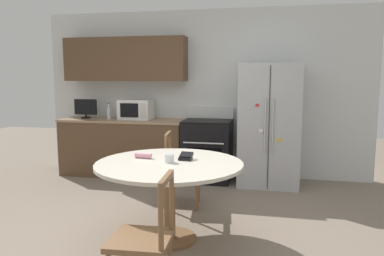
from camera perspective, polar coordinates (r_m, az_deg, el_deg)
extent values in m
plane|color=gray|center=(3.76, -6.13, -16.83)|extent=(14.00, 14.00, 0.00)
cube|color=silver|center=(6.00, 1.65, 5.27)|extent=(5.20, 0.10, 2.60)
cube|color=brown|center=(6.13, -10.14, 10.25)|extent=(1.97, 0.34, 0.68)
cube|color=brown|center=(6.10, -10.32, -3.02)|extent=(1.97, 0.62, 0.86)
cube|color=#997A5B|center=(6.03, -10.42, 1.18)|extent=(2.00, 0.64, 0.03)
cube|color=#B2B5BA|center=(5.52, 11.67, 0.46)|extent=(0.86, 0.70, 1.75)
cube|color=#333333|center=(5.16, 11.64, -0.03)|extent=(0.01, 0.01, 1.68)
cylinder|color=silver|center=(5.14, 11.09, 0.44)|extent=(0.02, 0.02, 0.74)
cylinder|color=silver|center=(5.14, 12.20, 0.41)|extent=(0.02, 0.02, 0.74)
cube|color=white|center=(5.17, 10.48, -0.41)|extent=(0.06, 0.02, 0.05)
cube|color=yellow|center=(5.19, 13.10, -1.80)|extent=(0.06, 0.02, 0.05)
cube|color=red|center=(5.13, 9.93, 3.44)|extent=(0.05, 0.02, 0.04)
cube|color=black|center=(5.70, 2.37, -3.50)|extent=(0.72, 0.64, 0.90)
cube|color=black|center=(5.40, 1.78, -5.10)|extent=(0.51, 0.01, 0.40)
cylinder|color=silver|center=(5.32, 1.74, -2.32)|extent=(0.59, 0.02, 0.02)
cube|color=black|center=(5.62, 2.40, 1.10)|extent=(0.72, 0.64, 0.02)
cube|color=white|center=(5.90, 2.88, 2.29)|extent=(0.72, 0.06, 0.16)
cube|color=white|center=(5.98, -8.53, 2.82)|extent=(0.51, 0.34, 0.31)
cube|color=black|center=(5.84, -9.55, 2.68)|extent=(0.29, 0.01, 0.22)
cube|color=silver|center=(5.76, -7.44, 2.65)|extent=(0.10, 0.01, 0.22)
cylinder|color=black|center=(6.31, -15.85, 1.55)|extent=(0.16, 0.16, 0.02)
cylinder|color=black|center=(6.31, -15.86, 1.82)|extent=(0.03, 0.03, 0.04)
cube|color=black|center=(6.30, -15.90, 3.12)|extent=(0.37, 0.05, 0.25)
cylinder|color=silver|center=(6.12, -12.56, 2.18)|extent=(0.06, 0.06, 0.17)
cylinder|color=silver|center=(6.11, -12.60, 3.30)|extent=(0.03, 0.03, 0.07)
cylinder|color=#262626|center=(6.10, -12.61, 3.67)|extent=(0.03, 0.03, 0.01)
cylinder|color=beige|center=(3.55, -3.49, -5.50)|extent=(1.40, 1.40, 0.03)
cylinder|color=brown|center=(3.66, -3.44, -11.15)|extent=(0.11, 0.11, 0.71)
cylinder|color=brown|center=(3.79, -3.39, -16.40)|extent=(0.52, 0.52, 0.03)
cube|color=brown|center=(2.77, -7.84, -16.54)|extent=(0.45, 0.45, 0.04)
cylinder|color=brown|center=(2.47, -4.78, -13.38)|extent=(0.04, 0.04, 0.45)
cylinder|color=brown|center=(2.79, -3.13, -10.86)|extent=(0.04, 0.04, 0.45)
cube|color=brown|center=(2.57, -3.94, -7.74)|extent=(0.06, 0.35, 0.04)
cube|color=brown|center=(4.56, -1.27, -6.63)|extent=(0.47, 0.47, 0.04)
cylinder|color=brown|center=(4.77, 1.03, -8.77)|extent=(0.04, 0.04, 0.41)
cylinder|color=brown|center=(4.44, 0.75, -10.04)|extent=(0.04, 0.04, 0.41)
cylinder|color=brown|center=(4.80, -3.12, -8.67)|extent=(0.04, 0.04, 0.41)
cylinder|color=brown|center=(4.48, -3.72, -9.91)|extent=(0.04, 0.04, 0.41)
cylinder|color=brown|center=(4.69, -3.36, -3.15)|extent=(0.04, 0.04, 0.45)
cylinder|color=brown|center=(4.36, -3.99, -4.01)|extent=(0.04, 0.04, 0.45)
cube|color=brown|center=(4.49, -3.69, -1.00)|extent=(0.08, 0.35, 0.04)
cylinder|color=silver|center=(3.54, -3.50, -4.65)|extent=(0.09, 0.09, 0.08)
cylinder|color=#4C8C59|center=(3.54, -3.50, -4.93)|extent=(0.08, 0.08, 0.04)
cylinder|color=pink|center=(3.75, -7.43, -4.19)|extent=(0.17, 0.06, 0.05)
cube|color=black|center=(3.64, -1.00, -4.68)|extent=(0.13, 0.11, 0.03)
cube|color=black|center=(3.66, -0.86, -4.18)|extent=(0.13, 0.11, 0.06)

